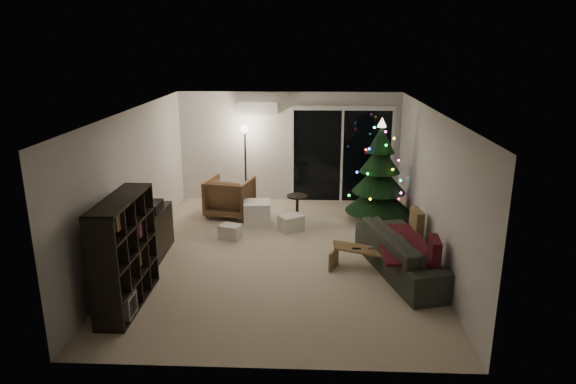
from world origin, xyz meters
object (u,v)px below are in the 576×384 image
Objects in this scene: coffee_table at (365,259)px; christmas_tree at (380,171)px; armchair at (230,197)px; sofa at (408,253)px; media_cabinet at (151,234)px; bookshelf at (111,252)px.

christmas_tree reaches higher than coffee_table.
armchair reaches higher than sofa.
armchair is at bearing 158.02° from coffee_table.
armchair is 0.84× the size of coffee_table.
coffee_table is at bearing -7.29° from media_cabinet.
bookshelf reaches higher than sofa.
bookshelf is 5.48m from christmas_tree.
media_cabinet is at bearing 67.90° from sofa.
bookshelf is at bearing -138.88° from christmas_tree.
armchair is 3.65m from coffee_table.
coffee_table is (-0.65, 0.10, -0.17)m from sofa.
bookshelf is 3.93m from coffee_table.
sofa is (4.30, 1.21, -0.44)m from bookshelf.
armchair is 4.20m from sofa.
armchair is at bearing 63.10° from media_cabinet.
sofa reaches higher than coffee_table.
christmas_tree is at bearing 100.77° from coffee_table.
coffee_table is (3.65, 1.32, -0.61)m from bookshelf.
christmas_tree is (4.12, 1.88, 0.68)m from media_cabinet.
media_cabinet is 2.39m from armchair.
armchair is (1.04, 3.87, -0.37)m from bookshelf.
sofa is 0.68m from coffee_table.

